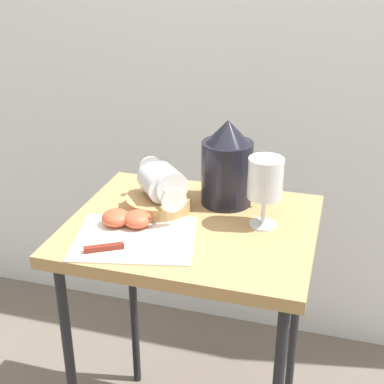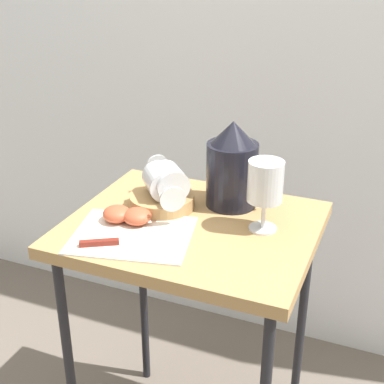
% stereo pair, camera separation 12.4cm
% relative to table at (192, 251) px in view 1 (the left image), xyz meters
% --- Properties ---
extents(curtain_drape, '(2.40, 0.03, 1.94)m').
position_rel_table_xyz_m(curtain_drape, '(0.00, 0.61, 0.32)').
color(curtain_drape, white).
rests_on(curtain_drape, ground_plane).
extents(table, '(0.57, 0.47, 0.72)m').
position_rel_table_xyz_m(table, '(0.00, 0.00, 0.00)').
color(table, '#AD8451').
rests_on(table, ground_plane).
extents(linen_napkin, '(0.30, 0.26, 0.00)m').
position_rel_table_xyz_m(linen_napkin, '(-0.10, -0.11, 0.08)').
color(linen_napkin, silver).
rests_on(linen_napkin, table).
extents(basket_tray, '(0.16, 0.16, 0.03)m').
position_rel_table_xyz_m(basket_tray, '(-0.10, 0.05, 0.09)').
color(basket_tray, '#AD8451').
rests_on(basket_tray, table).
extents(pitcher, '(0.18, 0.13, 0.22)m').
position_rel_table_xyz_m(pitcher, '(0.05, 0.13, 0.16)').
color(pitcher, black).
rests_on(pitcher, table).
extents(wine_glass_upright, '(0.08, 0.08, 0.17)m').
position_rel_table_xyz_m(wine_glass_upright, '(0.16, 0.03, 0.19)').
color(wine_glass_upright, silver).
rests_on(wine_glass_upright, table).
extents(wine_glass_tipped_near, '(0.15, 0.16, 0.08)m').
position_rel_table_xyz_m(wine_glass_tipped_near, '(-0.10, 0.04, 0.15)').
color(wine_glass_tipped_near, silver).
rests_on(wine_glass_tipped_near, basket_tray).
extents(wine_glass_tipped_far, '(0.15, 0.16, 0.08)m').
position_rel_table_xyz_m(wine_glass_tipped_far, '(-0.08, 0.05, 0.15)').
color(wine_glass_tipped_far, silver).
rests_on(wine_glass_tipped_far, basket_tray).
extents(apple_half_left, '(0.07, 0.07, 0.04)m').
position_rel_table_xyz_m(apple_half_left, '(-0.16, -0.06, 0.10)').
color(apple_half_left, '#C15133').
rests_on(apple_half_left, linen_napkin).
extents(apple_half_right, '(0.07, 0.07, 0.04)m').
position_rel_table_xyz_m(apple_half_right, '(-0.11, -0.06, 0.10)').
color(apple_half_right, '#C15133').
rests_on(apple_half_right, linen_napkin).
extents(knife, '(0.21, 0.13, 0.01)m').
position_rel_table_xyz_m(knife, '(-0.11, -0.16, 0.08)').
color(knife, silver).
rests_on(knife, linen_napkin).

